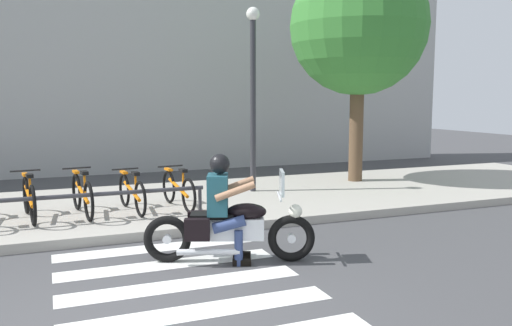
# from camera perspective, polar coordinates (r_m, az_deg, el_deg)

# --- Properties ---
(ground_plane) EXTENTS (48.00, 48.00, 0.00)m
(ground_plane) POSITION_cam_1_polar(r_m,az_deg,el_deg) (5.42, -12.42, -16.41)
(ground_plane) COLOR #424244
(sidewalk) EXTENTS (24.00, 4.40, 0.15)m
(sidewalk) POSITION_cam_1_polar(r_m,az_deg,el_deg) (10.18, -17.08, -4.94)
(sidewalk) COLOR #A8A399
(sidewalk) RESTS_ON ground
(crosswalk_stripe_2) EXTENTS (2.80, 0.40, 0.01)m
(crosswalk_stripe_2) POSITION_cam_1_polar(r_m,az_deg,el_deg) (5.54, -5.90, -15.71)
(crosswalk_stripe_2) COLOR white
(crosswalk_stripe_2) RESTS_ON ground
(crosswalk_stripe_3) EXTENTS (2.80, 0.40, 0.01)m
(crosswalk_stripe_3) POSITION_cam_1_polar(r_m,az_deg,el_deg) (6.26, -7.96, -12.99)
(crosswalk_stripe_3) COLOR white
(crosswalk_stripe_3) RESTS_ON ground
(crosswalk_stripe_4) EXTENTS (2.80, 0.40, 0.01)m
(crosswalk_stripe_4) POSITION_cam_1_polar(r_m,az_deg,el_deg) (7.00, -9.56, -10.82)
(crosswalk_stripe_4) COLOR white
(crosswalk_stripe_4) RESTS_ON ground
(crosswalk_stripe_5) EXTENTS (2.80, 0.40, 0.01)m
(crosswalk_stripe_5) POSITION_cam_1_polar(r_m,az_deg,el_deg) (7.75, -10.83, -9.07)
(crosswalk_stripe_5) COLOR white
(crosswalk_stripe_5) RESTS_ON ground
(motorcycle) EXTENTS (2.15, 0.98, 1.21)m
(motorcycle) POSITION_cam_1_polar(r_m,az_deg,el_deg) (6.91, -2.82, -7.07)
(motorcycle) COLOR black
(motorcycle) RESTS_ON ground
(rider) EXTENTS (0.74, 0.68, 1.43)m
(rider) POSITION_cam_1_polar(r_m,az_deg,el_deg) (6.84, -3.49, -4.10)
(rider) COLOR #1E4C59
(rider) RESTS_ON ground
(bicycle_1) EXTENTS (0.48, 1.66, 0.79)m
(bicycle_1) POSITION_cam_1_polar(r_m,az_deg,el_deg) (9.37, -23.45, -3.54)
(bicycle_1) COLOR black
(bicycle_1) RESTS_ON sidewalk
(bicycle_2) EXTENTS (0.48, 1.68, 0.79)m
(bicycle_2) POSITION_cam_1_polar(r_m,az_deg,el_deg) (9.37, -18.38, -3.30)
(bicycle_2) COLOR black
(bicycle_2) RESTS_ON sidewalk
(bicycle_3) EXTENTS (0.48, 1.60, 0.74)m
(bicycle_3) POSITION_cam_1_polar(r_m,az_deg,el_deg) (9.46, -13.35, -3.16)
(bicycle_3) COLOR black
(bicycle_3) RESTS_ON sidewalk
(bicycle_4) EXTENTS (0.48, 1.62, 0.75)m
(bicycle_4) POSITION_cam_1_polar(r_m,az_deg,el_deg) (9.61, -8.46, -2.86)
(bicycle_4) COLOR black
(bicycle_4) RESTS_ON sidewalk
(bike_rack) EXTENTS (3.91, 0.07, 0.49)m
(bike_rack) POSITION_cam_1_polar(r_m,az_deg,el_deg) (8.82, -18.17, -3.56)
(bike_rack) COLOR #333338
(bike_rack) RESTS_ON sidewalk
(street_lamp) EXTENTS (0.28, 0.28, 4.00)m
(street_lamp) POSITION_cam_1_polar(r_m,az_deg,el_deg) (11.11, -0.33, 8.68)
(street_lamp) COLOR #2D2D33
(street_lamp) RESTS_ON ground
(tree_near_rack) EXTENTS (3.23, 3.23, 5.42)m
(tree_near_rack) POSITION_cam_1_polar(r_m,az_deg,el_deg) (12.85, 11.10, 14.33)
(tree_near_rack) COLOR brown
(tree_near_rack) RESTS_ON ground
(building_backdrop) EXTENTS (24.00, 1.20, 7.59)m
(building_backdrop) POSITION_cam_1_polar(r_m,az_deg,el_deg) (15.74, -19.38, 12.75)
(building_backdrop) COLOR #A6A6A6
(building_backdrop) RESTS_ON ground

